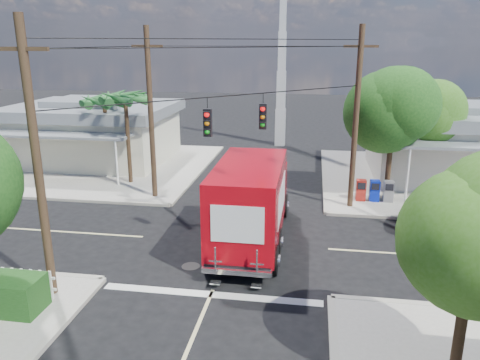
# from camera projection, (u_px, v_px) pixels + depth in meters

# --- Properties ---
(ground) EXTENTS (120.00, 120.00, 0.00)m
(ground) POSITION_uv_depth(u_px,v_px,m) (233.00, 243.00, 19.85)
(ground) COLOR black
(ground) RESTS_ON ground
(sidewalk_ne) EXTENTS (14.12, 14.12, 0.14)m
(sidewalk_ne) POSITION_uv_depth(u_px,v_px,m) (439.00, 181.00, 28.51)
(sidewalk_ne) COLOR #9B968C
(sidewalk_ne) RESTS_ON ground
(sidewalk_nw) EXTENTS (14.12, 14.12, 0.14)m
(sidewalk_nw) POSITION_uv_depth(u_px,v_px,m) (102.00, 166.00, 31.76)
(sidewalk_nw) COLOR #9B968C
(sidewalk_nw) RESTS_ON ground
(road_markings) EXTENTS (32.00, 32.00, 0.01)m
(road_markings) POSITION_uv_depth(u_px,v_px,m) (226.00, 258.00, 18.45)
(road_markings) COLOR beige
(road_markings) RESTS_ON ground
(building_ne) EXTENTS (11.80, 10.20, 4.50)m
(building_ne) POSITION_uv_depth(u_px,v_px,m) (466.00, 142.00, 28.66)
(building_ne) COLOR beige
(building_ne) RESTS_ON sidewalk_ne
(building_nw) EXTENTS (10.80, 10.20, 4.30)m
(building_nw) POSITION_uv_depth(u_px,v_px,m) (95.00, 131.00, 32.82)
(building_nw) COLOR beige
(building_nw) RESTS_ON sidewalk_nw
(radio_tower) EXTENTS (0.80, 0.80, 17.00)m
(radio_tower) POSITION_uv_depth(u_px,v_px,m) (282.00, 75.00, 37.12)
(radio_tower) COLOR silver
(radio_tower) RESTS_ON ground
(tree_ne_front) EXTENTS (4.21, 4.14, 6.66)m
(tree_ne_front) POSITION_uv_depth(u_px,v_px,m) (394.00, 112.00, 23.82)
(tree_ne_front) COLOR #422D1C
(tree_ne_front) RESTS_ON sidewalk_ne
(tree_ne_back) EXTENTS (3.77, 3.66, 5.82)m
(tree_ne_back) POSITION_uv_depth(u_px,v_px,m) (436.00, 118.00, 25.68)
(tree_ne_back) COLOR #422D1C
(tree_ne_back) RESTS_ON sidewalk_ne
(tree_se) EXTENTS (3.67, 3.54, 5.62)m
(tree_se) POSITION_uv_depth(u_px,v_px,m) (477.00, 229.00, 10.80)
(tree_se) COLOR #422D1C
(tree_se) RESTS_ON sidewalk_se
(palm_nw_front) EXTENTS (3.01, 3.08, 5.59)m
(palm_nw_front) POSITION_uv_depth(u_px,v_px,m) (125.00, 100.00, 26.65)
(palm_nw_front) COLOR #422D1C
(palm_nw_front) RESTS_ON sidewalk_nw
(palm_nw_back) EXTENTS (3.01, 3.08, 5.19)m
(palm_nw_back) POSITION_uv_depth(u_px,v_px,m) (104.00, 102.00, 28.47)
(palm_nw_back) COLOR #422D1C
(palm_nw_back) RESTS_ON sidewalk_nw
(utility_poles) EXTENTS (12.00, 10.68, 9.00)m
(utility_poles) POSITION_uv_depth(u_px,v_px,m) (203.00, 126.00, 20.28)
(utility_poles) COLOR #473321
(utility_poles) RESTS_ON ground
(vending_boxes) EXTENTS (1.90, 0.50, 1.10)m
(vending_boxes) POSITION_uv_depth(u_px,v_px,m) (374.00, 191.00, 24.56)
(vending_boxes) COLOR #A11E16
(vending_boxes) RESTS_ON sidewalk_ne
(delivery_truck) EXTENTS (2.71, 8.33, 3.59)m
(delivery_truck) POSITION_uv_depth(u_px,v_px,m) (251.00, 201.00, 19.49)
(delivery_truck) COLOR black
(delivery_truck) RESTS_ON ground
(parked_car) EXTENTS (5.34, 3.31, 1.38)m
(parked_car) POSITION_uv_depth(u_px,v_px,m) (462.00, 222.00, 20.30)
(parked_car) COLOR silver
(parked_car) RESTS_ON ground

